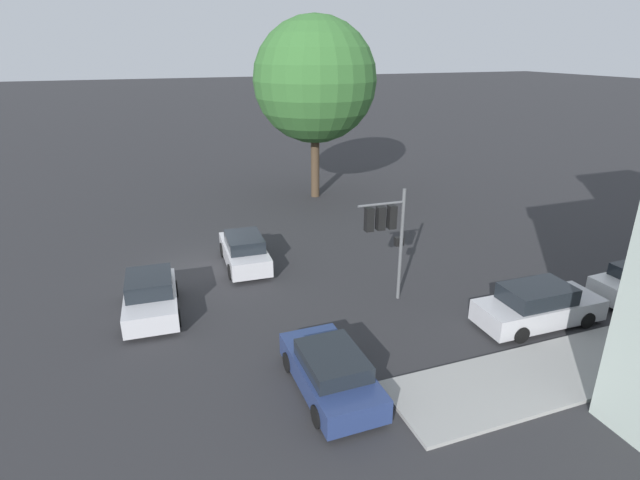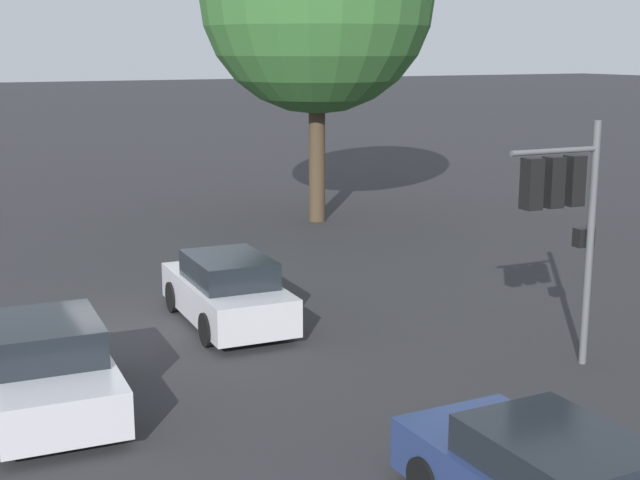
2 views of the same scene
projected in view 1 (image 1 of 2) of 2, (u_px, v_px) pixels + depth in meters
The scene contains 7 objects.
ground_plane at pixel (201, 270), 22.58m from camera, with size 300.00×300.00×0.00m, color #28282B.
street_tree at pixel (315, 80), 31.04m from camera, with size 7.70×7.70×11.36m.
traffic_signal at pixel (386, 225), 18.80m from camera, with size 0.55×2.04×4.55m.
crossing_car_0 at pixel (244, 251), 22.87m from camera, with size 4.27×2.00×1.51m.
crossing_car_1 at pixel (331, 371), 14.51m from camera, with size 4.23×1.99×1.36m.
crossing_car_2 at pixel (151, 296), 18.72m from camera, with size 4.04×2.14×1.52m.
parked_car_0 at pixel (538, 306), 18.03m from camera, with size 1.94×4.70×1.53m.
Camera 1 is at (21.14, -2.03, 9.49)m, focal length 28.00 mm.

